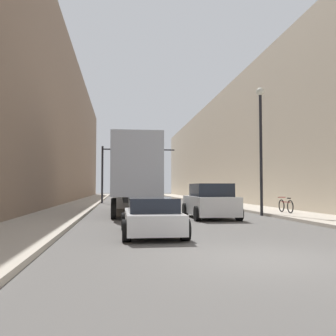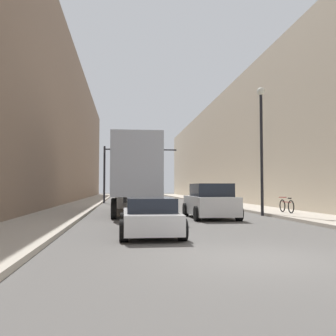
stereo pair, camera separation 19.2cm
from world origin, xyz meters
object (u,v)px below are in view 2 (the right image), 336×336
at_px(suv_car, 210,202).
at_px(traffic_signal_gantry, 126,162).
at_px(semi_truck, 133,174).
at_px(street_lamp, 261,133).
at_px(parked_bicycle, 287,206).
at_px(sedan_car, 150,217).

relative_size(suv_car, traffic_signal_gantry, 0.61).
bearing_deg(semi_truck, street_lamp, -27.55).
xyz_separation_m(street_lamp, parked_bicycle, (1.42, 0.04, -4.02)).
bearing_deg(sedan_car, street_lamp, 48.20).
height_order(semi_truck, street_lamp, street_lamp).
xyz_separation_m(semi_truck, parked_bicycle, (8.40, -3.60, -1.85)).
bearing_deg(parked_bicycle, suv_car, -163.49).
distance_m(traffic_signal_gantry, parked_bicycle, 20.04).
bearing_deg(suv_car, parked_bicycle, 16.51).
relative_size(sedan_car, parked_bicycle, 2.33).
height_order(sedan_car, traffic_signal_gantry, traffic_signal_gantry).
xyz_separation_m(suv_car, traffic_signal_gantry, (-4.13, 19.04, 3.28)).
bearing_deg(street_lamp, semi_truck, 152.45).
relative_size(semi_truck, parked_bicycle, 6.90).
bearing_deg(semi_truck, suv_car, -53.12).
distance_m(traffic_signal_gantry, street_lamp, 19.17).
height_order(semi_truck, sedan_car, semi_truck).
relative_size(suv_car, parked_bicycle, 2.44).
relative_size(suv_car, street_lamp, 0.62).
bearing_deg(street_lamp, suv_car, -157.56).
bearing_deg(street_lamp, parked_bicycle, 1.75).
distance_m(sedan_car, traffic_signal_gantry, 25.49).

